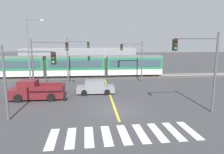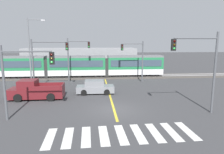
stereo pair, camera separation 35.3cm
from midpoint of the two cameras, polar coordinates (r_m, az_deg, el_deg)
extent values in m
plane|color=#3D3D3F|center=(17.36, 0.37, -9.40)|extent=(200.00, 200.00, 0.00)
cube|color=#4C4742|center=(33.22, -2.68, 0.06)|extent=(120.00, 4.00, 0.18)
cube|color=#939399|center=(32.49, -2.61, 0.09)|extent=(120.00, 0.08, 0.10)
cube|color=#939399|center=(33.91, -2.75, 0.50)|extent=(120.00, 0.08, 0.10)
cube|color=silver|center=(35.20, -25.97, 1.09)|extent=(9.00, 2.60, 0.90)
cube|color=#237A47|center=(35.04, -26.14, 3.35)|extent=(9.00, 2.60, 1.90)
cube|color=#384756|center=(33.81, -26.91, 3.18)|extent=(8.28, 0.04, 1.04)
cube|color=slate|center=(34.95, -26.27, 5.13)|extent=(9.00, 2.39, 0.28)
cylinder|color=black|center=(34.49, -22.05, 0.45)|extent=(0.70, 0.20, 0.70)
cylinder|color=black|center=(36.19, -29.59, 0.29)|extent=(0.70, 0.20, 0.70)
cube|color=silver|center=(33.14, -10.36, 1.44)|extent=(9.00, 2.60, 0.90)
cube|color=#237A47|center=(32.97, -10.44, 3.85)|extent=(9.00, 2.60, 1.90)
cube|color=#384756|center=(31.66, -10.63, 3.69)|extent=(8.28, 0.04, 1.04)
cube|color=slate|center=(32.88, -10.50, 5.74)|extent=(9.00, 2.39, 0.28)
cylinder|color=black|center=(33.10, -6.06, 0.75)|extent=(0.70, 0.20, 0.70)
cylinder|color=black|center=(33.50, -14.56, 0.59)|extent=(0.70, 0.20, 0.70)
cube|color=silver|center=(33.74, 5.94, 1.70)|extent=(9.00, 2.60, 0.90)
cube|color=#237A47|center=(33.57, 5.99, 4.06)|extent=(9.00, 2.60, 1.90)
cube|color=#384756|center=(32.28, 6.46, 3.91)|extent=(8.28, 0.04, 1.04)
cube|color=slate|center=(33.48, 6.02, 5.92)|extent=(9.00, 2.39, 0.28)
cylinder|color=black|center=(34.39, 9.97, 1.00)|extent=(0.70, 0.20, 0.70)
cylinder|color=black|center=(33.39, 1.77, 0.88)|extent=(0.70, 0.20, 0.70)
cube|color=#2D2D2D|center=(33.76, -18.47, 2.45)|extent=(0.50, 2.34, 2.80)
cube|color=#2D2D2D|center=(33.01, -2.14, 2.79)|extent=(0.50, 2.34, 2.80)
cube|color=silver|center=(13.13, -17.47, -16.46)|extent=(0.65, 2.82, 0.01)
cube|color=silver|center=(12.98, -12.47, -16.53)|extent=(0.65, 2.82, 0.01)
cube|color=silver|center=(12.93, -7.41, -16.47)|extent=(0.65, 2.82, 0.01)
cube|color=silver|center=(12.98, -2.34, -16.30)|extent=(0.65, 2.82, 0.01)
cube|color=silver|center=(13.11, 2.64, -16.01)|extent=(0.65, 2.82, 0.01)
cube|color=silver|center=(13.34, 7.47, -15.62)|extent=(0.65, 2.82, 0.01)
cube|color=silver|center=(13.65, 12.10, -15.15)|extent=(0.65, 2.82, 0.01)
cube|color=silver|center=(14.04, 16.47, -14.61)|extent=(0.65, 2.82, 0.01)
cube|color=silver|center=(14.50, 20.56, -14.03)|extent=(0.65, 2.82, 0.01)
cube|color=gold|center=(22.97, -1.22, -4.58)|extent=(0.20, 17.02, 0.01)
cube|color=gray|center=(22.75, -5.16, -3.43)|extent=(4.22, 1.74, 0.72)
cube|color=gray|center=(22.61, -5.44, -1.75)|extent=(2.11, 1.54, 0.64)
cube|color=#384756|center=(22.63, -2.90, -1.71)|extent=(0.11, 1.43, 0.52)
cube|color=#384756|center=(23.37, -5.43, -1.37)|extent=(1.79, 0.06, 0.48)
cylinder|color=black|center=(23.66, -2.10, -3.37)|extent=(0.64, 0.23, 0.64)
cylinder|color=black|center=(22.01, -1.85, -4.38)|extent=(0.64, 0.23, 0.64)
cylinder|color=black|center=(23.66, -8.21, -3.47)|extent=(0.64, 0.23, 0.64)
cylinder|color=black|center=(22.01, -8.43, -4.48)|extent=(0.64, 0.23, 0.64)
cube|color=maroon|center=(21.84, -21.04, -4.23)|extent=(5.41, 2.00, 0.96)
cube|color=maroon|center=(21.87, -23.24, -1.93)|extent=(1.71, 1.85, 0.84)
cube|color=#384756|center=(22.10, -25.10, -1.90)|extent=(0.11, 1.69, 0.66)
cube|color=maroon|center=(20.53, -18.52, -3.05)|extent=(2.70, 0.14, 0.36)
cube|color=maroon|center=(22.29, -17.53, -2.01)|extent=(2.70, 0.14, 0.36)
cube|color=maroon|center=(21.16, -14.22, -2.46)|extent=(0.13, 1.96, 0.36)
cylinder|color=black|center=(21.46, -25.72, -5.52)|extent=(0.80, 0.29, 0.80)
cylinder|color=black|center=(23.26, -24.14, -4.27)|extent=(0.80, 0.29, 0.80)
cylinder|color=black|center=(20.62, -17.45, -5.58)|extent=(0.80, 0.29, 0.80)
cylinder|color=black|center=(22.49, -16.50, -4.27)|extent=(0.80, 0.29, 0.80)
cylinder|color=#515459|center=(16.38, -28.78, -1.78)|extent=(0.18, 0.18, 5.53)
cylinder|color=#515459|center=(15.51, -23.49, 6.71)|extent=(3.50, 0.12, 0.12)
cube|color=black|center=(15.10, -17.00, 5.13)|extent=(0.32, 0.28, 0.90)
sphere|color=#360605|center=(14.94, -17.16, 6.11)|extent=(0.18, 0.18, 0.18)
sphere|color=#3A2706|center=(14.96, -17.11, 5.08)|extent=(0.18, 0.18, 0.18)
sphere|color=green|center=(14.98, -17.06, 4.05)|extent=(0.18, 0.18, 0.18)
cylinder|color=#515459|center=(29.52, -12.89, 4.63)|extent=(0.18, 0.18, 6.35)
cylinder|color=#515459|center=(29.26, -10.14, 10.00)|extent=(3.00, 0.12, 0.12)
cube|color=black|center=(29.19, -7.14, 9.09)|extent=(0.32, 0.28, 0.90)
sphere|color=#360605|center=(29.04, -7.15, 9.62)|extent=(0.18, 0.18, 0.18)
sphere|color=#3A2706|center=(29.04, -7.14, 9.09)|extent=(0.18, 0.18, 0.18)
sphere|color=green|center=(29.05, -7.13, 8.56)|extent=(0.18, 0.18, 0.18)
cylinder|color=#515459|center=(24.97, -22.12, 2.96)|extent=(0.18, 0.18, 6.10)
cylinder|color=#515459|center=(24.34, -17.96, 9.50)|extent=(4.00, 0.12, 0.12)
cube|color=black|center=(24.02, -13.18, 8.52)|extent=(0.32, 0.28, 0.90)
sphere|color=#360605|center=(23.86, -13.25, 9.16)|extent=(0.18, 0.18, 0.18)
sphere|color=#3A2706|center=(23.87, -13.22, 8.52)|extent=(0.18, 0.18, 0.18)
sphere|color=green|center=(23.87, -13.20, 7.87)|extent=(0.18, 0.18, 0.18)
cylinder|color=#515459|center=(29.32, 8.19, 4.33)|extent=(0.18, 0.18, 5.93)
cylinder|color=#515459|center=(28.87, 5.39, 9.46)|extent=(3.00, 0.12, 0.12)
cube|color=black|center=(28.62, 2.39, 8.49)|extent=(0.32, 0.28, 0.90)
sphere|color=#360605|center=(28.47, 2.44, 9.03)|extent=(0.18, 0.18, 0.18)
sphere|color=#3A2706|center=(28.48, 2.44, 8.48)|extent=(0.18, 0.18, 0.18)
sphere|color=green|center=(28.48, 2.43, 7.94)|extent=(0.18, 0.18, 0.18)
cylinder|color=#515459|center=(18.01, 26.90, 0.95)|extent=(0.18, 0.18, 6.54)
cylinder|color=#515459|center=(16.96, 22.57, 10.18)|extent=(3.50, 0.12, 0.12)
cube|color=black|center=(16.21, 16.93, 8.78)|extent=(0.32, 0.28, 0.90)
sphere|color=#360605|center=(16.07, 17.19, 9.73)|extent=(0.18, 0.18, 0.18)
sphere|color=#3A2706|center=(16.07, 17.14, 8.76)|extent=(0.18, 0.18, 0.18)
sphere|color=green|center=(16.08, 17.09, 7.80)|extent=(0.18, 0.18, 0.18)
cylinder|color=slate|center=(31.51, -23.07, 6.95)|extent=(0.20, 0.20, 9.14)
cylinder|color=slate|center=(31.35, -21.65, 15.04)|extent=(2.19, 0.12, 0.12)
cube|color=#B2B2B7|center=(31.07, -19.63, 15.03)|extent=(0.56, 0.28, 0.20)
cube|color=gray|center=(42.22, -9.46, 5.03)|extent=(22.49, 6.00, 4.58)
camera|label=1|loc=(0.18, -90.42, -0.07)|focal=32.00mm
camera|label=2|loc=(0.18, 89.58, 0.07)|focal=32.00mm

